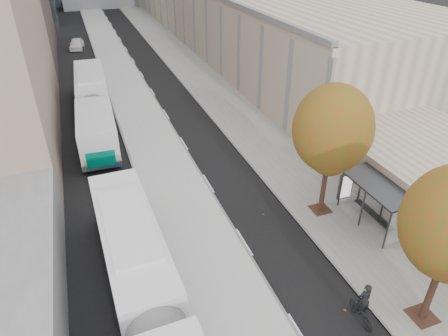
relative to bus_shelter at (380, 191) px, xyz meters
name	(u,v)px	position (x,y,z in m)	size (l,w,h in m)	color
bus_platform	(132,97)	(-9.56, 24.04, -2.11)	(4.25, 150.00, 0.15)	silver
sidewalk	(210,88)	(-1.56, 24.04, -2.15)	(4.75, 150.00, 0.08)	gray
building_tan	(219,0)	(9.81, 53.04, 1.81)	(18.00, 92.00, 8.00)	gray
bus_shelter	(380,191)	(0.00, 0.00, 0.00)	(1.90, 4.40, 2.53)	#383A3F
tree_c	(333,129)	(-2.09, 2.04, 3.06)	(4.20, 4.20, 7.28)	#322016
bus_near	(151,310)	(-12.94, -2.91, -0.62)	(3.10, 17.29, 2.87)	silver
bus_far	(94,104)	(-13.27, 19.49, -0.57)	(3.22, 17.87, 2.97)	silver
cyclist	(362,308)	(-4.68, -5.16, -1.41)	(0.62, 1.65, 2.09)	black
distant_car	(76,44)	(-13.63, 45.14, -1.48)	(1.68, 4.17, 1.42)	white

